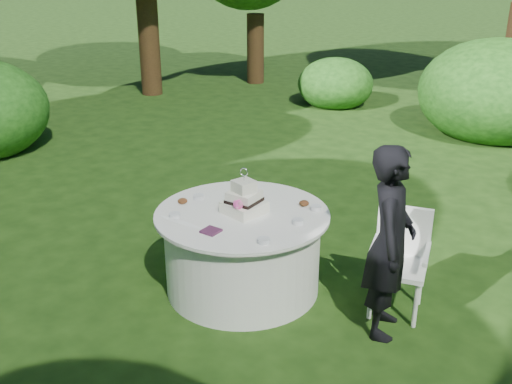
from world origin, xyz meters
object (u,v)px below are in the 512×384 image
guest (390,242)px  chair (400,253)px  table (242,251)px  napkins (211,231)px  cake (244,201)px

guest → chair: (-0.04, 0.39, -0.28)m
table → chair: 1.40m
napkins → cake: size_ratio=0.33×
guest → cake: bearing=76.9°
cake → chair: bearing=22.3°
cake → napkins: bearing=-89.6°
guest → table: size_ratio=1.03×
cake → chair: 1.42m
table → guest: bearing=5.9°
table → cake: cake is taller
napkins → cake: 0.48m
guest → table: (-1.33, -0.14, -0.41)m
napkins → guest: size_ratio=0.09×
napkins → chair: 1.63m
cake → chair: size_ratio=0.47×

